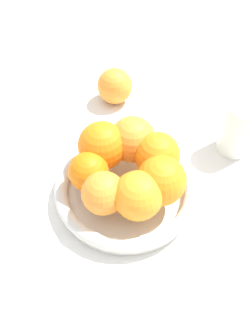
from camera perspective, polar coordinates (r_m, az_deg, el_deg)
ground_plane at (r=0.58m, az=0.00°, el=-4.67°), size 4.00×4.00×0.00m
fruit_bowl at (r=0.56m, az=0.00°, el=-3.60°), size 0.24×0.24×0.04m
orange_pile at (r=0.53m, az=0.49°, el=0.59°), size 0.19×0.20×0.08m
stray_orange at (r=0.74m, az=-1.96°, el=14.07°), size 0.08×0.08×0.08m
drinking_glass at (r=0.65m, az=19.11°, el=6.43°), size 0.07×0.07×0.10m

